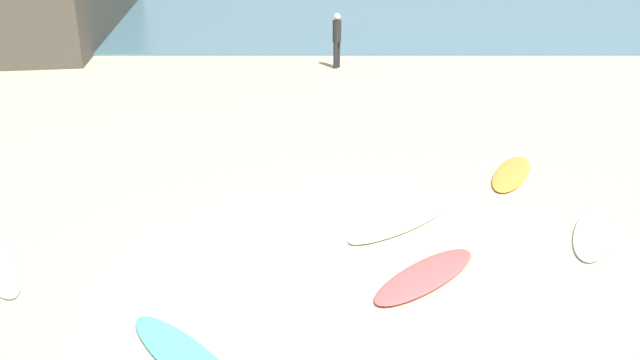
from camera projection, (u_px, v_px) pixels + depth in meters
ground_plane at (368, 272)px, 8.40m from camera, size 120.00×120.00×0.00m
ocean_water at (331, 0)px, 41.81m from camera, size 120.00×40.00×0.08m
surfboard_0 at (401, 222)px, 9.75m from camera, size 1.97×1.86×0.08m
surfboard_1 at (513, 174)px, 11.73m from camera, size 1.42×2.12×0.08m
surfboard_2 at (427, 275)px, 8.24m from camera, size 1.79×1.82×0.08m
surfboard_3 at (189, 359)px, 6.64m from camera, size 1.78×1.90×0.06m
surfboard_4 at (596, 232)px, 9.44m from camera, size 1.44×2.11×0.07m
beachgoer_near at (338, 37)px, 20.77m from camera, size 0.37×0.37×1.77m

